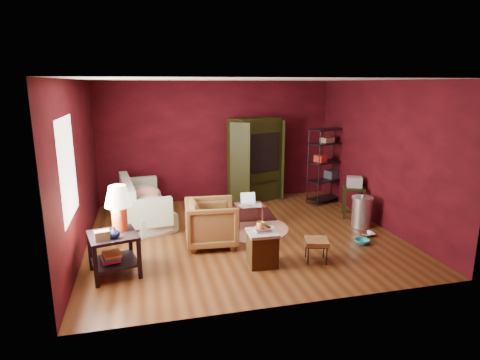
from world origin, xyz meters
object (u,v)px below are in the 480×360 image
(armchair, at_px, (212,221))
(sofa, at_px, (141,205))
(side_table, at_px, (116,222))
(hamper, at_px, (262,247))
(laptop_desk, at_px, (249,207))
(wire_shelving, at_px, (326,162))
(tv_armoire, at_px, (255,158))

(armchair, bearing_deg, sofa, 43.30)
(side_table, relative_size, hamper, 2.09)
(armchair, bearing_deg, laptop_desk, -46.61)
(armchair, distance_m, side_table, 1.70)
(sofa, relative_size, wire_shelving, 1.08)
(laptop_desk, bearing_deg, wire_shelving, 31.94)
(armchair, relative_size, laptop_desk, 1.32)
(laptop_desk, height_order, wire_shelving, wire_shelving)
(side_table, height_order, hamper, side_table)
(armchair, xyz_separation_m, side_table, (-1.52, -0.69, 0.35))
(armchair, relative_size, side_table, 0.67)
(armchair, relative_size, hamper, 1.39)
(side_table, xyz_separation_m, tv_armoire, (3.01, 3.19, 0.24))
(sofa, bearing_deg, tv_armoire, -89.84)
(armchair, relative_size, tv_armoire, 0.44)
(sofa, height_order, hamper, sofa)
(sofa, bearing_deg, laptop_desk, -131.50)
(side_table, distance_m, laptop_desk, 2.78)
(armchair, distance_m, hamper, 1.17)
(side_table, distance_m, wire_shelving, 5.26)
(hamper, xyz_separation_m, laptop_desk, (0.24, 1.68, 0.13))
(sofa, relative_size, armchair, 2.15)
(sofa, xyz_separation_m, wire_shelving, (4.23, 0.47, 0.59))
(laptop_desk, distance_m, tv_armoire, 2.00)
(side_table, bearing_deg, hamper, -7.60)
(hamper, distance_m, wire_shelving, 3.84)
(side_table, bearing_deg, sofa, 81.14)
(sofa, height_order, side_table, side_table)
(sofa, distance_m, tv_armoire, 2.94)
(armchair, height_order, hamper, armchair)
(hamper, xyz_separation_m, tv_armoire, (0.87, 3.48, 0.74))
(side_table, xyz_separation_m, laptop_desk, (2.38, 1.39, -0.37))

